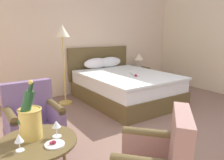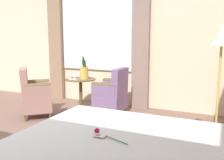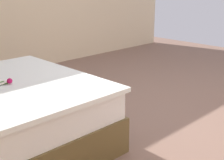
{
  "view_description": "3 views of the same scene",
  "coord_description": "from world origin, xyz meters",
  "views": [
    {
      "loc": [
        -2.36,
        -1.59,
        1.51
      ],
      "look_at": [
        -0.58,
        1.07,
        0.79
      ],
      "focal_mm": 35.0,
      "sensor_mm": 36.0,
      "label": 1
    },
    {
      "loc": [
        2.32,
        2.73,
        1.48
      ],
      "look_at": [
        -0.82,
        1.28,
        0.91
      ],
      "focal_mm": 40.0,
      "sensor_mm": 36.0,
      "label": 2
    },
    {
      "loc": [
        -2.03,
        2.85,
        1.47
      ],
      "look_at": [
        -0.46,
        1.32,
        0.77
      ],
      "focal_mm": 50.0,
      "sensor_mm": 36.0,
      "label": 3
    }
  ],
  "objects": [
    {
      "name": "ground_plane",
      "position": [
        0.0,
        0.0,
        0.0
      ],
      "size": [
        8.02,
        8.02,
        0.0
      ],
      "primitive_type": "plane",
      "color": "#7F6052"
    }
  ]
}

